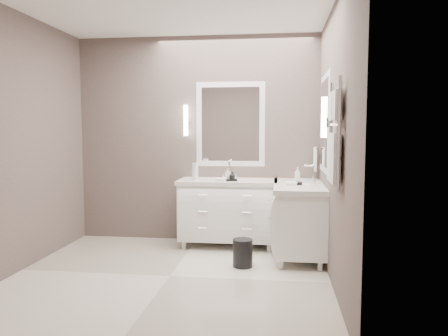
# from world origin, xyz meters

# --- Properties ---
(floor) EXTENTS (3.20, 3.00, 0.01)m
(floor) POSITION_xyz_m (0.00, 0.00, -0.01)
(floor) COLOR beige
(floor) RESTS_ON ground
(ceiling) EXTENTS (3.20, 3.00, 0.01)m
(ceiling) POSITION_xyz_m (0.00, 0.00, 2.71)
(ceiling) COLOR white
(ceiling) RESTS_ON wall_back
(wall_back) EXTENTS (3.20, 0.01, 2.70)m
(wall_back) POSITION_xyz_m (0.00, 1.50, 1.35)
(wall_back) COLOR #534642
(wall_back) RESTS_ON floor
(wall_front) EXTENTS (3.20, 0.01, 2.70)m
(wall_front) POSITION_xyz_m (0.00, -1.50, 1.35)
(wall_front) COLOR #534642
(wall_front) RESTS_ON floor
(wall_left) EXTENTS (0.01, 3.00, 2.70)m
(wall_left) POSITION_xyz_m (-1.60, 0.00, 1.35)
(wall_left) COLOR #534642
(wall_left) RESTS_ON floor
(wall_right) EXTENTS (0.01, 3.00, 2.70)m
(wall_right) POSITION_xyz_m (1.60, 0.00, 1.35)
(wall_right) COLOR #534642
(wall_right) RESTS_ON floor
(vanity_back) EXTENTS (1.24, 0.59, 0.97)m
(vanity_back) POSITION_xyz_m (0.45, 1.23, 0.49)
(vanity_back) COLOR white
(vanity_back) RESTS_ON floor
(vanity_right) EXTENTS (0.59, 1.24, 0.97)m
(vanity_right) POSITION_xyz_m (1.33, 0.90, 0.49)
(vanity_right) COLOR white
(vanity_right) RESTS_ON floor
(mirror_back) EXTENTS (0.90, 0.02, 1.10)m
(mirror_back) POSITION_xyz_m (0.45, 1.49, 1.55)
(mirror_back) COLOR white
(mirror_back) RESTS_ON wall_back
(mirror_right) EXTENTS (0.02, 0.90, 1.10)m
(mirror_right) POSITION_xyz_m (1.59, 0.80, 1.55)
(mirror_right) COLOR white
(mirror_right) RESTS_ON wall_right
(sconce_back) EXTENTS (0.06, 0.06, 0.40)m
(sconce_back) POSITION_xyz_m (-0.13, 1.43, 1.59)
(sconce_back) COLOR white
(sconce_back) RESTS_ON wall_back
(sconce_right) EXTENTS (0.06, 0.06, 0.40)m
(sconce_right) POSITION_xyz_m (1.53, 0.22, 1.59)
(sconce_right) COLOR white
(sconce_right) RESTS_ON wall_right
(towel_bar_corner) EXTENTS (0.03, 0.22, 0.30)m
(towel_bar_corner) POSITION_xyz_m (1.54, 1.36, 1.12)
(towel_bar_corner) COLOR white
(towel_bar_corner) RESTS_ON wall_right
(towel_ladder) EXTENTS (0.06, 0.58, 0.90)m
(towel_ladder) POSITION_xyz_m (1.55, -0.40, 1.39)
(towel_ladder) COLOR white
(towel_ladder) RESTS_ON wall_right
(waste_bin) EXTENTS (0.23, 0.23, 0.30)m
(waste_bin) POSITION_xyz_m (0.71, 0.40, 0.15)
(waste_bin) COLOR black
(waste_bin) RESTS_ON floor
(amenity_tray_back) EXTENTS (0.19, 0.16, 0.02)m
(amenity_tray_back) POSITION_xyz_m (0.49, 1.12, 0.86)
(amenity_tray_back) COLOR black
(amenity_tray_back) RESTS_ON vanity_back
(amenity_tray_right) EXTENTS (0.12, 0.15, 0.02)m
(amenity_tray_right) POSITION_xyz_m (1.30, 0.86, 0.86)
(amenity_tray_right) COLOR black
(amenity_tray_right) RESTS_ON vanity_right
(water_bottle) EXTENTS (0.08, 0.08, 0.22)m
(water_bottle) POSITION_xyz_m (0.06, 1.09, 0.96)
(water_bottle) COLOR silver
(water_bottle) RESTS_ON vanity_back
(soap_bottle_a) EXTENTS (0.07, 0.08, 0.13)m
(soap_bottle_a) POSITION_xyz_m (0.46, 1.14, 0.94)
(soap_bottle_a) COLOR white
(soap_bottle_a) RESTS_ON amenity_tray_back
(soap_bottle_b) EXTENTS (0.09, 0.09, 0.09)m
(soap_bottle_b) POSITION_xyz_m (0.52, 1.09, 0.92)
(soap_bottle_b) COLOR black
(soap_bottle_b) RESTS_ON amenity_tray_back
(soap_bottle_c) EXTENTS (0.07, 0.08, 0.17)m
(soap_bottle_c) POSITION_xyz_m (1.30, 0.86, 0.96)
(soap_bottle_c) COLOR white
(soap_bottle_c) RESTS_ON amenity_tray_right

